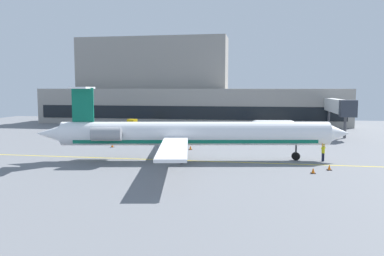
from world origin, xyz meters
The scene contains 13 objects.
ground centered at (0.00, 0.00, -0.05)m, with size 120.00×120.00×0.11m.
terminal_building centered at (-9.99, 46.95, 7.46)m, with size 68.97×13.13×19.89m.
jet_bridge_west centered at (22.67, 29.87, 4.81)m, with size 2.40×18.80×6.19m.
regional_jet centered at (1.49, 0.78, 2.98)m, with size 34.66×28.51×8.18m.
baggage_tug centered at (4.87, 18.32, 0.94)m, with size 3.33×3.62×2.06m.
pushback_tractor centered at (-20.78, 23.72, 0.82)m, with size 3.60×2.31×1.77m.
belt_loader centered at (-14.55, 29.49, 0.98)m, with size 2.68×3.90×2.17m.
fuel_tank centered at (11.52, 29.04, 1.32)m, with size 8.03×2.66×2.34m.
marshaller centered at (16.00, 2.69, 1.04)m, with size 0.62×0.67×2.02m.
safety_cone_alpha centered at (-10.74, 8.48, 0.25)m, with size 0.47×0.47×0.55m.
safety_cone_bravo centered at (0.18, 8.20, 0.25)m, with size 0.47×0.47×0.55m.
safety_cone_charlie centered at (14.10, -3.76, 0.25)m, with size 0.47×0.47×0.55m.
safety_cone_delta centered at (15.87, -1.96, 0.25)m, with size 0.47×0.47×0.55m.
Camera 1 is at (8.89, -40.97, 8.04)m, focal length 36.03 mm.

